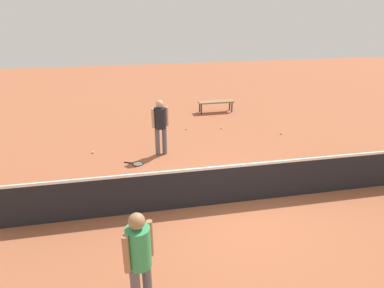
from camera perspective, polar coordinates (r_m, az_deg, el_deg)
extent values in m
plane|color=#9E5638|center=(7.85, 6.96, -9.93)|extent=(40.00, 40.00, 0.00)
cube|color=black|center=(7.61, 7.12, -7.05)|extent=(10.00, 0.02, 0.91)
cube|color=white|center=(7.38, 7.30, -3.78)|extent=(10.00, 0.04, 0.06)
cylinder|color=#595960|center=(10.02, -5.95, 0.40)|extent=(0.16, 0.16, 0.85)
cylinder|color=#595960|center=(10.08, -4.75, 0.57)|extent=(0.16, 0.16, 0.85)
cylinder|color=black|center=(9.80, -5.50, 4.47)|extent=(0.40, 0.40, 0.62)
cylinder|color=tan|center=(9.74, -6.72, 4.42)|extent=(0.10, 0.10, 0.58)
cylinder|color=tan|center=(9.85, -4.30, 4.73)|extent=(0.10, 0.10, 0.58)
sphere|color=tan|center=(9.67, -5.59, 6.86)|extent=(0.27, 0.27, 0.23)
cylinder|color=#595960|center=(5.35, -7.69, -22.63)|extent=(0.20, 0.20, 0.85)
cylinder|color=#339959|center=(4.80, -9.17, -17.10)|extent=(0.48, 0.48, 0.62)
cylinder|color=#9E704C|center=(4.89, -7.22, -15.76)|extent=(0.13, 0.13, 0.58)
cylinder|color=#9E704C|center=(4.69, -11.26, -18.10)|extent=(0.13, 0.13, 0.58)
sphere|color=#9E704C|center=(4.54, -9.51, -12.97)|extent=(0.32, 0.32, 0.23)
torus|color=black|center=(9.65, -9.28, -3.39)|extent=(0.42, 0.42, 0.02)
cylinder|color=silver|center=(9.65, -9.28, -3.39)|extent=(0.36, 0.36, 0.00)
cylinder|color=black|center=(9.76, -10.82, -3.17)|extent=(0.27, 0.15, 0.03)
sphere|color=#C6E033|center=(12.14, 15.06, 1.77)|extent=(0.07, 0.07, 0.07)
sphere|color=#C6E033|center=(12.17, -0.95, 2.64)|extent=(0.07, 0.07, 0.07)
sphere|color=#C6E033|center=(10.66, -16.70, -1.38)|extent=(0.07, 0.07, 0.07)
sphere|color=#C6E033|center=(12.30, 5.07, 2.77)|extent=(0.07, 0.07, 0.07)
sphere|color=#C6E033|center=(8.98, 2.32, -5.03)|extent=(0.07, 0.07, 0.07)
cube|color=olive|center=(14.15, 4.14, 7.25)|extent=(1.51, 0.43, 0.06)
cylinder|color=#333338|center=(14.55, 6.49, 6.62)|extent=(0.06, 0.06, 0.42)
cylinder|color=#333338|center=(14.19, 1.32, 6.33)|extent=(0.06, 0.06, 0.42)
cylinder|color=#333338|center=(14.28, 6.87, 6.28)|extent=(0.06, 0.06, 0.42)
cylinder|color=#333338|center=(13.91, 1.62, 5.99)|extent=(0.06, 0.06, 0.42)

